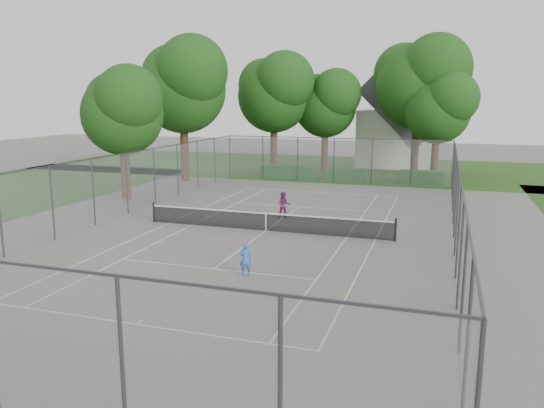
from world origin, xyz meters
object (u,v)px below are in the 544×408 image
(tennis_net, at_px, (266,221))
(house, at_px, (397,129))
(girl_player, at_px, (245,259))
(woman_player, at_px, (284,205))

(tennis_net, bearing_deg, house, 82.34)
(tennis_net, xyz_separation_m, girl_player, (1.46, -6.70, 0.12))
(tennis_net, bearing_deg, girl_player, -77.74)
(house, bearing_deg, tennis_net, -97.66)
(tennis_net, distance_m, woman_player, 3.14)
(tennis_net, distance_m, house, 29.13)
(tennis_net, height_order, house, house)
(house, xyz_separation_m, girl_player, (-2.40, -35.40, -3.02))
(girl_player, relative_size, woman_player, 0.85)
(house, distance_m, woman_player, 26.03)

